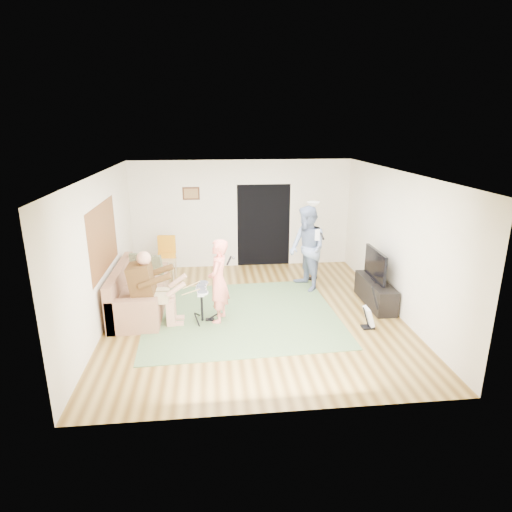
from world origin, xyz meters
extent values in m
plane|color=brown|center=(0.00, 0.00, 0.00)|extent=(6.00, 6.00, 0.00)
plane|color=white|center=(0.00, 0.00, 2.70)|extent=(6.00, 6.00, 0.00)
plane|color=brown|center=(-2.74, 0.20, 1.55)|extent=(0.00, 2.05, 2.05)
plane|color=black|center=(0.55, 2.99, 1.05)|extent=(2.10, 0.00, 2.10)
cube|color=#3F2314|center=(-1.25, 2.99, 1.90)|extent=(0.42, 0.03, 0.32)
cube|color=#506D42|center=(-0.27, -0.05, 0.01)|extent=(3.77, 3.40, 0.02)
cube|color=#97694B|center=(-2.20, 0.42, 0.22)|extent=(0.89, 1.78, 0.44)
cube|color=#97694B|center=(-2.58, 0.42, 0.44)|extent=(0.17, 2.20, 0.89)
cube|color=#97694B|center=(-2.20, 1.41, 0.31)|extent=(0.89, 0.21, 0.63)
cube|color=#97694B|center=(-2.20, -0.58, 0.31)|extent=(0.89, 0.21, 0.63)
cube|color=#4F3316|center=(-2.05, -0.23, 0.84)|extent=(0.39, 0.51, 0.64)
sphere|color=tan|center=(-1.98, -0.23, 1.27)|extent=(0.25, 0.25, 0.25)
cylinder|color=black|center=(-1.00, -0.23, 0.33)|extent=(0.04, 0.04, 0.62)
cube|color=silver|center=(-1.00, -0.23, 0.63)|extent=(0.12, 0.62, 0.04)
imported|color=#FF816E|center=(-0.68, -0.24, 0.79)|extent=(0.51, 0.65, 1.57)
imported|color=#7383A9|center=(1.28, 1.19, 0.93)|extent=(0.93, 1.07, 1.86)
cube|color=black|center=(1.98, -0.83, 0.01)|extent=(0.22, 0.18, 0.03)
cube|color=silver|center=(1.98, -0.83, 0.23)|extent=(0.17, 0.26, 0.34)
cylinder|color=black|center=(2.07, -0.83, 0.58)|extent=(0.18, 0.04, 0.45)
cylinder|color=black|center=(1.55, 1.87, 0.01)|extent=(0.33, 0.33, 0.03)
cylinder|color=tan|center=(1.55, 1.87, 0.89)|extent=(0.04, 0.04, 1.74)
cone|color=white|center=(1.55, 1.87, 1.77)|extent=(0.29, 0.29, 0.12)
cube|color=tan|center=(-1.86, 2.13, 0.46)|extent=(0.46, 0.46, 0.04)
cube|color=orange|center=(-1.86, 2.33, 0.80)|extent=(0.42, 0.11, 0.43)
cube|color=black|center=(2.50, 0.20, 0.25)|extent=(0.40, 1.40, 0.50)
cube|color=black|center=(2.45, 0.20, 0.85)|extent=(0.06, 1.00, 0.60)
camera|label=1|loc=(-0.78, -7.58, 3.53)|focal=30.00mm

